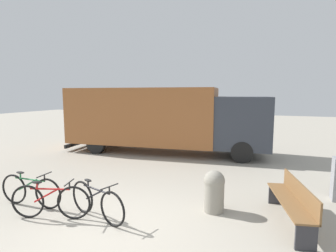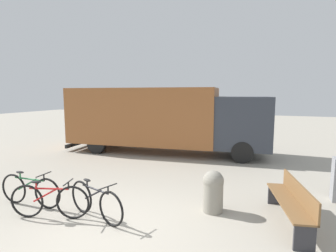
% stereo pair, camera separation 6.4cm
% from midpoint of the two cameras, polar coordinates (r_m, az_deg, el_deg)
% --- Properties ---
extents(ground_plane, '(60.00, 60.00, 0.00)m').
position_cam_midpoint_polar(ground_plane, '(5.49, -13.17, -20.99)').
color(ground_plane, '#A8A091').
extents(delivery_truck, '(8.86, 3.13, 2.81)m').
position_cam_midpoint_polar(delivery_truck, '(11.43, -1.05, 1.91)').
color(delivery_truck, '#99592D').
rests_on(delivery_truck, ground).
extents(park_bench, '(0.82, 2.02, 0.84)m').
position_cam_midpoint_polar(park_bench, '(5.88, 25.70, -14.39)').
color(park_bench, brown).
rests_on(park_bench, ground).
extents(bicycle_near, '(1.68, 0.44, 0.79)m').
position_cam_midpoint_polar(bicycle_near, '(6.91, -27.59, -12.24)').
color(bicycle_near, black).
rests_on(bicycle_near, ground).
extents(bicycle_middle, '(1.61, 0.61, 0.79)m').
position_cam_midpoint_polar(bicycle_middle, '(6.09, -24.11, -14.64)').
color(bicycle_middle, black).
rests_on(bicycle_middle, ground).
extents(bicycle_far, '(1.62, 0.59, 0.79)m').
position_cam_midpoint_polar(bicycle_far, '(5.76, -15.22, -15.54)').
color(bicycle_far, black).
rests_on(bicycle_far, ground).
extents(bollard_near_bench, '(0.46, 0.46, 0.92)m').
position_cam_midpoint_polar(bollard_near_bench, '(5.94, 10.11, -13.50)').
color(bollard_near_bench, gray).
rests_on(bollard_near_bench, ground).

